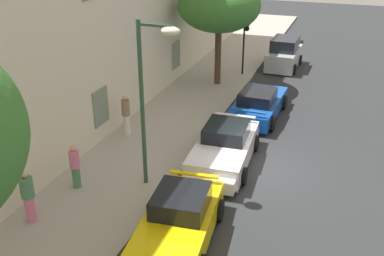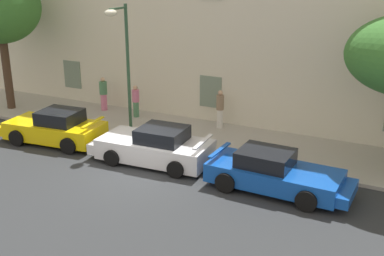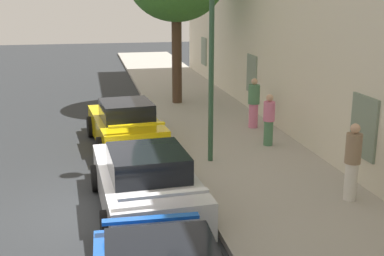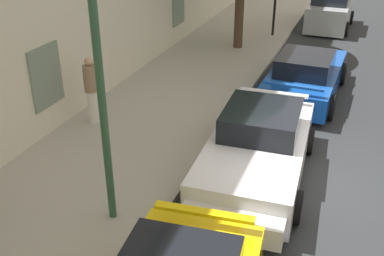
{
  "view_description": "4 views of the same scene",
  "coord_description": "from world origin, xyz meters",
  "px_view_note": "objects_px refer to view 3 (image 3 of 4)",
  "views": [
    {
      "loc": [
        -14.73,
        -2.71,
        8.45
      ],
      "look_at": [
        -0.56,
        2.35,
        1.54
      ],
      "focal_mm": 42.11,
      "sensor_mm": 36.0,
      "label": 1
    },
    {
      "loc": [
        9.01,
        -13.52,
        7.39
      ],
      "look_at": [
        1.31,
        1.9,
        1.41
      ],
      "focal_mm": 44.52,
      "sensor_mm": 36.0,
      "label": 2
    },
    {
      "loc": [
        10.29,
        0.16,
        4.64
      ],
      "look_at": [
        -0.85,
        2.49,
        1.57
      ],
      "focal_mm": 46.33,
      "sensor_mm": 36.0,
      "label": 3
    },
    {
      "loc": [
        -8.46,
        -0.48,
        5.54
      ],
      "look_at": [
        -0.27,
        2.65,
        1.04
      ],
      "focal_mm": 43.09,
      "sensor_mm": 36.0,
      "label": 4
    }
  ],
  "objects_px": {
    "street_lamp": "(196,18)",
    "pedestrian_bystander": "(352,161)",
    "sportscar_red_lead": "(124,125)",
    "sportscar_yellow_flank": "(144,180)",
    "pedestrian_strolling": "(254,103)",
    "pedestrian_admiring": "(269,120)"
  },
  "relations": [
    {
      "from": "street_lamp",
      "to": "pedestrian_bystander",
      "type": "bearing_deg",
      "value": 40.68
    },
    {
      "from": "street_lamp",
      "to": "sportscar_red_lead",
      "type": "bearing_deg",
      "value": -145.63
    },
    {
      "from": "sportscar_red_lead",
      "to": "pedestrian_bystander",
      "type": "bearing_deg",
      "value": 38.05
    },
    {
      "from": "sportscar_yellow_flank",
      "to": "pedestrian_strolling",
      "type": "height_order",
      "value": "pedestrian_strolling"
    },
    {
      "from": "pedestrian_admiring",
      "to": "pedestrian_strolling",
      "type": "relative_size",
      "value": 0.92
    },
    {
      "from": "street_lamp",
      "to": "sportscar_yellow_flank",
      "type": "bearing_deg",
      "value": -35.4
    },
    {
      "from": "pedestrian_bystander",
      "to": "sportscar_red_lead",
      "type": "bearing_deg",
      "value": -141.95
    },
    {
      "from": "pedestrian_strolling",
      "to": "pedestrian_bystander",
      "type": "relative_size",
      "value": 0.97
    },
    {
      "from": "sportscar_yellow_flank",
      "to": "pedestrian_bystander",
      "type": "bearing_deg",
      "value": 78.42
    },
    {
      "from": "street_lamp",
      "to": "pedestrian_admiring",
      "type": "height_order",
      "value": "street_lamp"
    },
    {
      "from": "sportscar_red_lead",
      "to": "pedestrian_admiring",
      "type": "xyz_separation_m",
      "value": [
        1.51,
        4.29,
        0.32
      ]
    },
    {
      "from": "sportscar_yellow_flank",
      "to": "pedestrian_strolling",
      "type": "distance_m",
      "value": 7.15
    },
    {
      "from": "pedestrian_admiring",
      "to": "pedestrian_bystander",
      "type": "xyz_separation_m",
      "value": [
        4.38,
        0.33,
        0.1
      ]
    },
    {
      "from": "street_lamp",
      "to": "pedestrian_bystander",
      "type": "xyz_separation_m",
      "value": [
        3.32,
        2.85,
        -3.0
      ]
    },
    {
      "from": "sportscar_red_lead",
      "to": "pedestrian_admiring",
      "type": "relative_size",
      "value": 2.95
    },
    {
      "from": "sportscar_red_lead",
      "to": "pedestrian_bystander",
      "type": "height_order",
      "value": "pedestrian_bystander"
    },
    {
      "from": "pedestrian_admiring",
      "to": "sportscar_yellow_flank",
      "type": "bearing_deg",
      "value": -50.71
    },
    {
      "from": "sportscar_yellow_flank",
      "to": "pedestrian_admiring",
      "type": "height_order",
      "value": "pedestrian_admiring"
    },
    {
      "from": "street_lamp",
      "to": "pedestrian_admiring",
      "type": "distance_m",
      "value": 4.14
    },
    {
      "from": "pedestrian_bystander",
      "to": "sportscar_yellow_flank",
      "type": "bearing_deg",
      "value": -101.58
    },
    {
      "from": "pedestrian_admiring",
      "to": "sportscar_red_lead",
      "type": "bearing_deg",
      "value": -109.45
    },
    {
      "from": "pedestrian_admiring",
      "to": "pedestrian_bystander",
      "type": "height_order",
      "value": "pedestrian_bystander"
    }
  ]
}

